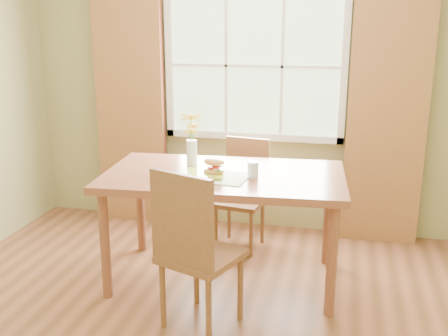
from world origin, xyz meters
name	(u,v)px	position (x,y,z in m)	size (l,w,h in m)	color
room	(196,121)	(0.00, 0.00, 1.35)	(4.24, 3.84, 2.74)	brown
window	(254,66)	(0.00, 1.87, 1.50)	(1.62, 0.06, 1.32)	#9DBE90
curtain_left	(130,108)	(-1.15, 1.78, 1.10)	(0.65, 0.08, 2.20)	maroon
curtain_right	(387,118)	(1.15, 1.78, 1.10)	(0.65, 0.08, 2.20)	maroon
dining_table	(224,185)	(-0.02, 0.76, 0.75)	(1.77, 1.08, 0.83)	brown
chair_near	(193,245)	(-0.05, 0.05, 0.58)	(0.56, 0.56, 1.05)	brown
chair_far	(243,188)	(0.00, 1.43, 0.51)	(0.44, 0.44, 0.93)	brown
placemat	(216,177)	(-0.05, 0.65, 0.84)	(0.45, 0.33, 0.01)	#E2EDC8
plate	(205,175)	(-0.13, 0.65, 0.85)	(0.26, 0.26, 0.01)	#A5BE2F
croissant_sandwich	(214,166)	(-0.06, 0.66, 0.91)	(0.17, 0.13, 0.11)	#EDAC50
water_glass	(253,170)	(0.21, 0.69, 0.89)	(0.08, 0.08, 0.12)	silver
flower_vase	(192,134)	(-0.30, 0.90, 1.08)	(0.16, 0.16, 0.40)	silver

